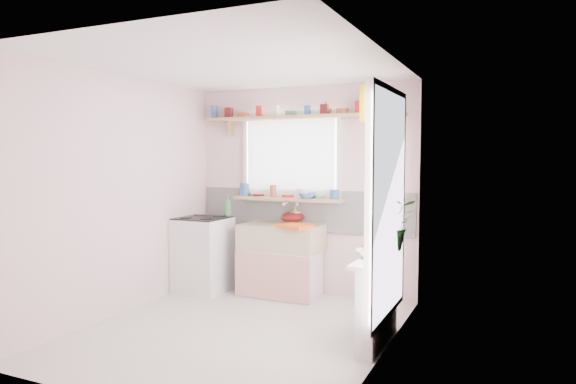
% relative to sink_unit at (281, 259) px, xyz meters
% --- Properties ---
extents(room, '(3.20, 3.20, 3.20)m').
position_rel_sink_unit_xyz_m(room, '(0.81, -0.43, 0.94)').
color(room, silver).
rests_on(room, ground).
extents(sink_unit, '(0.95, 0.65, 1.11)m').
position_rel_sink_unit_xyz_m(sink_unit, '(0.00, 0.00, 0.00)').
color(sink_unit, white).
rests_on(sink_unit, ground).
extents(cooker, '(0.58, 0.58, 0.93)m').
position_rel_sink_unit_xyz_m(cooker, '(-0.95, -0.24, 0.03)').
color(cooker, white).
rests_on(cooker, ground).
extents(radiator_ledge, '(0.22, 0.95, 0.78)m').
position_rel_sink_unit_xyz_m(radiator_ledge, '(1.45, -1.09, -0.03)').
color(radiator_ledge, white).
rests_on(radiator_ledge, ground).
extents(windowsill, '(1.40, 0.22, 0.04)m').
position_rel_sink_unit_xyz_m(windowsill, '(-0.00, 0.19, 0.71)').
color(windowsill, tan).
rests_on(windowsill, room).
extents(pine_shelf, '(2.52, 0.24, 0.04)m').
position_rel_sink_unit_xyz_m(pine_shelf, '(0.15, 0.18, 1.69)').
color(pine_shelf, tan).
rests_on(pine_shelf, room).
extents(shelf_crockery, '(2.47, 0.11, 0.12)m').
position_rel_sink_unit_xyz_m(shelf_crockery, '(0.11, 0.18, 1.76)').
color(shelf_crockery, '#3359A5').
rests_on(shelf_crockery, pine_shelf).
extents(sill_crockery, '(1.35, 0.11, 0.12)m').
position_rel_sink_unit_xyz_m(sill_crockery, '(-0.02, 0.19, 0.78)').
color(sill_crockery, '#3359A5').
rests_on(sill_crockery, windowsill).
extents(dish_tray, '(0.45, 0.39, 0.04)m').
position_rel_sink_unit_xyz_m(dish_tray, '(0.26, -0.19, 0.44)').
color(dish_tray, '#F75D15').
rests_on(dish_tray, sink_unit).
extents(colander, '(0.37, 0.37, 0.13)m').
position_rel_sink_unit_xyz_m(colander, '(0.06, 0.21, 0.48)').
color(colander, '#5D1010').
rests_on(colander, sink_unit).
extents(jade_plant, '(0.56, 0.53, 0.49)m').
position_rel_sink_unit_xyz_m(jade_plant, '(1.48, -0.69, 0.59)').
color(jade_plant, '#2B5D25').
rests_on(jade_plant, radiator_ledge).
extents(fruit_bowl, '(0.35, 0.35, 0.07)m').
position_rel_sink_unit_xyz_m(fruit_bowl, '(1.40, -1.13, 0.38)').
color(fruit_bowl, white).
rests_on(fruit_bowl, radiator_ledge).
extents(herb_pot, '(0.11, 0.10, 0.18)m').
position_rel_sink_unit_xyz_m(herb_pot, '(1.36, -0.82, 0.44)').
color(herb_pot, '#376629').
rests_on(herb_pot, radiator_ledge).
extents(soap_bottle_sink, '(0.12, 0.12, 0.20)m').
position_rel_sink_unit_xyz_m(soap_bottle_sink, '(0.09, 0.21, 0.52)').
color(soap_bottle_sink, '#BFCC5B').
rests_on(soap_bottle_sink, sink_unit).
extents(sill_cup, '(0.12, 0.12, 0.09)m').
position_rel_sink_unit_xyz_m(sill_cup, '(-0.51, 0.25, 0.77)').
color(sill_cup, silver).
rests_on(sill_cup, windowsill).
extents(sill_bowl, '(0.26, 0.26, 0.06)m').
position_rel_sink_unit_xyz_m(sill_bowl, '(0.28, 0.13, 0.76)').
color(sill_bowl, '#3565AC').
rests_on(sill_bowl, windowsill).
extents(shelf_vase, '(0.19, 0.19, 0.16)m').
position_rel_sink_unit_xyz_m(shelf_vase, '(0.46, 0.24, 1.79)').
color(shelf_vase, '#B56B37').
rests_on(shelf_vase, pine_shelf).
extents(cooker_bottle, '(0.13, 0.13, 0.27)m').
position_rel_sink_unit_xyz_m(cooker_bottle, '(-0.73, -0.02, 0.62)').
color(cooker_bottle, '#3A7441').
rests_on(cooker_bottle, cooker).
extents(fruit, '(0.20, 0.14, 0.10)m').
position_rel_sink_unit_xyz_m(fruit, '(1.40, -1.13, 0.43)').
color(fruit, orange).
rests_on(fruit, fruit_bowl).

